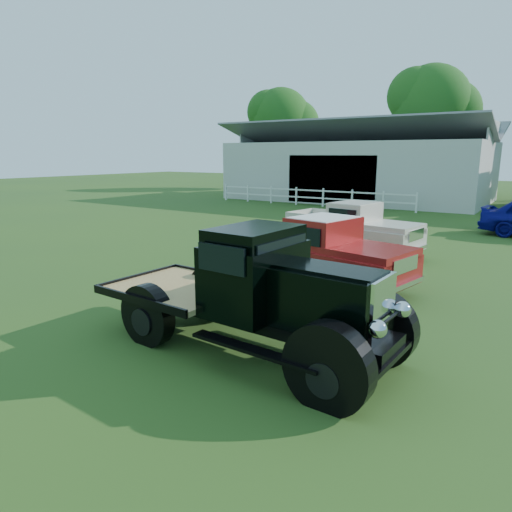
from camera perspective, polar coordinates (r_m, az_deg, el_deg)
The scene contains 8 objects.
ground at distance 10.08m, azimuth -4.76°, elevation -6.94°, with size 120.00×120.00×0.00m, color #2B4A1D.
shed_left at distance 35.84m, azimuth 12.70°, elevation 11.40°, with size 18.80×10.20×5.60m, color #BDBDBD, non-canonical shape.
fence_rail at distance 30.88m, azimuth 6.70°, elevation 7.38°, with size 14.20×0.16×1.20m, color white, non-canonical shape.
tree_a at distance 47.01m, azimuth 3.07°, elevation 14.88°, with size 6.30×6.30×10.50m, color #265916, non-canonical shape.
tree_b at distance 42.66m, azimuth 20.83°, elevation 15.02°, with size 6.90×6.90×11.50m, color #265916, non-canonical shape.
vintage_flatbed at distance 7.82m, azimuth -0.77°, elevation -4.24°, with size 5.54×2.20×2.20m, color black, non-canonical shape.
red_pickup at distance 12.03m, azimuth 7.96°, elevation 0.71°, with size 4.99×1.92×1.82m, color maroon, non-canonical shape.
white_pickup at distance 16.02m, azimuth 11.86°, elevation 3.38°, with size 4.74×1.84×1.74m, color beige, non-canonical shape.
Camera 1 is at (5.93, -7.42, 3.36)m, focal length 32.00 mm.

